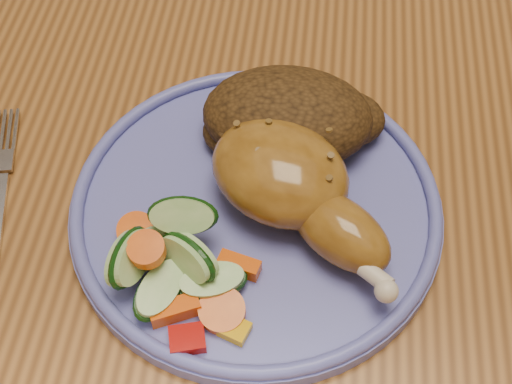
# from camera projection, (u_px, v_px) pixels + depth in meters

# --- Properties ---
(dining_table) EXTENTS (0.90, 1.40, 0.75)m
(dining_table) POSITION_uv_depth(u_px,v_px,m) (357.00, 156.00, 0.66)
(dining_table) COLOR brown
(dining_table) RESTS_ON ground
(plate) EXTENTS (0.27, 0.27, 0.01)m
(plate) POSITION_uv_depth(u_px,v_px,m) (256.00, 209.00, 0.52)
(plate) COLOR #575BAF
(plate) RESTS_ON dining_table
(plate_rim) EXTENTS (0.27, 0.27, 0.01)m
(plate_rim) POSITION_uv_depth(u_px,v_px,m) (256.00, 200.00, 0.51)
(plate_rim) COLOR #575BAF
(plate_rim) RESTS_ON plate
(chicken_leg) EXTENTS (0.15, 0.15, 0.05)m
(chicken_leg) POSITION_uv_depth(u_px,v_px,m) (294.00, 186.00, 0.49)
(chicken_leg) COLOR #92611E
(chicken_leg) RESTS_ON plate
(rice_pilaf) EXTENTS (0.14, 0.09, 0.06)m
(rice_pilaf) POSITION_uv_depth(u_px,v_px,m) (291.00, 118.00, 0.53)
(rice_pilaf) COLOR #412910
(rice_pilaf) RESTS_ON plate
(vegetable_pile) EXTENTS (0.11, 0.11, 0.05)m
(vegetable_pile) POSITION_uv_depth(u_px,v_px,m) (171.00, 262.00, 0.47)
(vegetable_pile) COLOR #A50A05
(vegetable_pile) RESTS_ON plate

